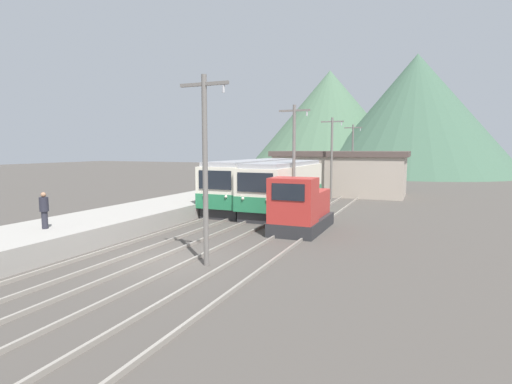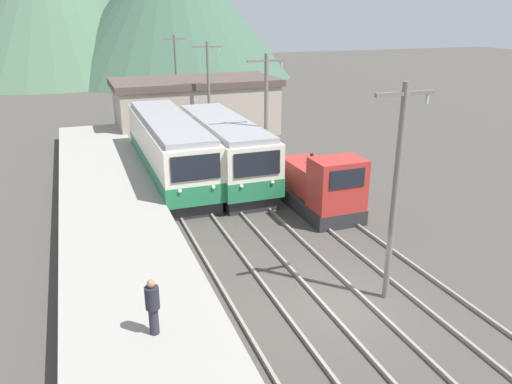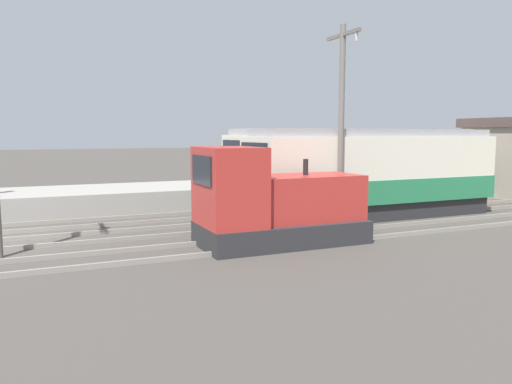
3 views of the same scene
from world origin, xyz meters
The scene contains 8 objects.
ground_plane centered at (0.00, 0.00, 0.00)m, with size 200.00×200.00×0.00m, color #47423D.
platform_left centered at (-6.25, 0.00, 0.47)m, with size 4.50×54.00×0.94m, color gray.
track_left centered at (-2.60, 0.00, 0.07)m, with size 1.54×60.00×0.14m.
track_center centered at (0.20, 0.00, 0.07)m, with size 1.54×60.00×0.14m.
commuter_train_left centered at (-2.60, 14.74, 1.68)m, with size 2.84×12.50×3.61m.
commuter_train_center centered at (0.20, 13.55, 1.66)m, with size 2.84×10.66×3.55m.
shunting_locomotive centered at (3.20, 7.62, 1.21)m, with size 2.40×5.15×3.00m.
catenary_mast_mid centered at (1.71, 11.01, 3.90)m, with size 2.00×0.20×7.16m.
Camera 3 is at (16.77, 1.01, 3.39)m, focal length 35.00 mm.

